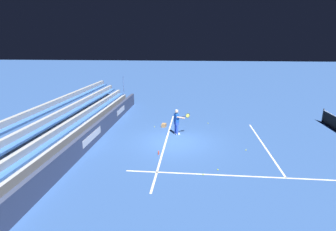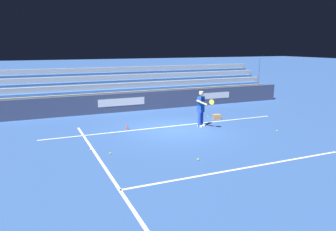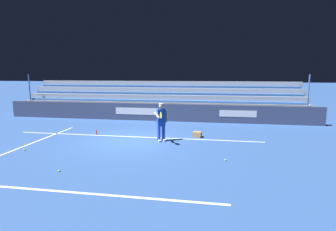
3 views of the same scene
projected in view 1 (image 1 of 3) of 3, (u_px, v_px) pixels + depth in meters
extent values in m
plane|color=#2D5193|center=(174.00, 142.00, 16.49)|extent=(160.00, 160.00, 0.00)
cube|color=white|center=(166.00, 141.00, 16.53)|extent=(12.00, 0.10, 0.01)
cube|color=white|center=(253.00, 177.00, 12.17)|extent=(0.10, 12.00, 0.01)
cube|color=white|center=(263.00, 145.00, 15.97)|extent=(8.22, 0.10, 0.01)
cube|color=#384260|center=(97.00, 131.00, 16.80)|extent=(20.27, 0.24, 1.10)
cube|color=silver|center=(92.00, 136.00, 15.66)|extent=(2.80, 0.01, 0.44)
cube|color=silver|center=(121.00, 110.00, 21.75)|extent=(2.20, 0.01, 0.40)
cube|color=#9EA3A8|center=(70.00, 130.00, 16.97)|extent=(19.26, 2.40, 1.10)
cube|color=blue|center=(81.00, 121.00, 16.73)|extent=(18.88, 0.40, 0.12)
cube|color=#9EA3A8|center=(77.00, 119.00, 16.71)|extent=(19.26, 0.24, 0.45)
cube|color=blue|center=(69.00, 114.00, 16.68)|extent=(18.88, 0.40, 0.12)
cube|color=#9EA3A8|center=(64.00, 112.00, 16.67)|extent=(19.26, 0.24, 0.45)
cube|color=blue|center=(56.00, 107.00, 16.64)|extent=(18.88, 0.40, 0.12)
cube|color=#9EA3A8|center=(52.00, 105.00, 16.62)|extent=(19.26, 0.24, 0.45)
cylinder|color=#4C70B2|center=(124.00, 91.00, 25.58)|extent=(0.08, 0.08, 2.95)
cylinder|color=blue|center=(176.00, 128.00, 17.81)|extent=(0.15, 0.15, 0.88)
cylinder|color=blue|center=(177.00, 129.00, 17.61)|extent=(0.15, 0.15, 0.88)
cube|color=white|center=(176.00, 133.00, 17.94)|extent=(0.23, 0.30, 0.09)
cube|color=white|center=(178.00, 134.00, 17.74)|extent=(0.23, 0.30, 0.09)
cube|color=blue|center=(176.00, 123.00, 17.62)|extent=(0.40, 0.36, 0.20)
cube|color=#194CB2|center=(176.00, 118.00, 17.52)|extent=(0.42, 0.36, 0.58)
sphere|color=tan|center=(177.00, 112.00, 17.41)|extent=(0.21, 0.21, 0.21)
cylinder|color=white|center=(177.00, 110.00, 17.38)|extent=(0.20, 0.20, 0.05)
cylinder|color=tan|center=(175.00, 118.00, 17.74)|extent=(0.09, 0.09, 0.56)
cylinder|color=tan|center=(181.00, 118.00, 17.37)|extent=(0.37, 0.55, 0.24)
cylinder|color=black|center=(184.00, 117.00, 17.45)|extent=(0.18, 0.28, 0.03)
torus|color=black|center=(188.00, 116.00, 17.55)|extent=(0.18, 0.28, 0.31)
cylinder|color=#D6D14C|center=(188.00, 116.00, 17.55)|extent=(0.14, 0.24, 0.27)
cube|color=#A87F51|center=(164.00, 125.00, 19.38)|extent=(0.44, 0.36, 0.26)
sphere|color=#CCE533|center=(208.00, 123.00, 20.23)|extent=(0.07, 0.07, 0.07)
sphere|color=#CCE533|center=(218.00, 170.00, 12.77)|extent=(0.07, 0.07, 0.07)
sphere|color=#CCE533|center=(246.00, 150.00, 15.11)|extent=(0.07, 0.07, 0.07)
sphere|color=#CCE533|center=(155.00, 127.00, 19.33)|extent=(0.07, 0.07, 0.07)
sphere|color=#CCE533|center=(203.00, 175.00, 12.29)|extent=(0.07, 0.07, 0.07)
cylinder|color=#EA4C33|center=(159.00, 153.00, 14.55)|extent=(0.07, 0.07, 0.22)
cylinder|color=#33383D|center=(323.00, 115.00, 20.56)|extent=(0.09, 0.09, 1.07)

